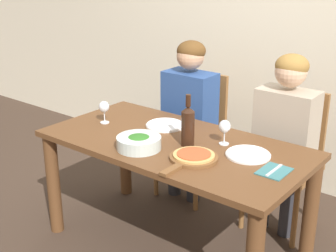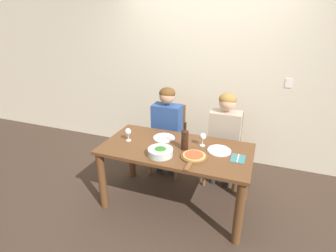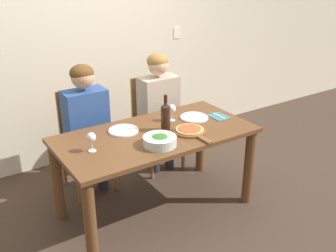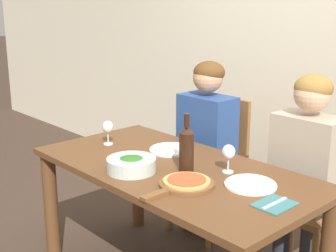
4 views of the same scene
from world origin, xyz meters
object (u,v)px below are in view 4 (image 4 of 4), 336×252
at_px(person_woman, 205,133).
at_px(dinner_plate_left, 171,149).
at_px(person_man, 305,160).
at_px(broccoli_bowl, 131,164).
at_px(fork_on_napkin, 275,204).
at_px(wine_glass_left, 108,128).
at_px(dinner_plate_right, 251,184).
at_px(wine_glass_right, 228,153).
at_px(chair_left, 216,161).
at_px(pizza_on_board, 185,183).
at_px(wine_bottle, 187,148).
at_px(chair_right, 313,193).

height_order(person_woman, dinner_plate_left, person_woman).
distance_m(person_man, broccoli_bowl, 0.98).
height_order(person_man, fork_on_napkin, person_man).
relative_size(person_man, wine_glass_left, 8.08).
distance_m(dinner_plate_right, fork_on_napkin, 0.23).
bearing_deg(wine_glass_right, wine_glass_left, -168.16).
bearing_deg(chair_left, fork_on_napkin, -36.55).
bearing_deg(fork_on_napkin, pizza_on_board, -161.74).
relative_size(wine_bottle, broccoli_bowl, 1.19).
bearing_deg(broccoli_bowl, dinner_plate_right, 28.49).
bearing_deg(chair_left, chair_right, 0.00).
height_order(wine_glass_left, fork_on_napkin, wine_glass_left).
bearing_deg(wine_glass_right, chair_right, 74.14).
bearing_deg(chair_right, dinner_plate_left, -138.28).
bearing_deg(wine_glass_left, dinner_plate_left, 28.63).
distance_m(wine_bottle, pizza_on_board, 0.24).
xyz_separation_m(dinner_plate_left, wine_glass_right, (0.47, -0.02, 0.10)).
bearing_deg(person_woman, broccoli_bowl, -73.23).
relative_size(chair_right, wine_glass_left, 6.28).
distance_m(dinner_plate_right, wine_glass_left, 1.03).
bearing_deg(wine_bottle, pizza_on_board, -46.33).
height_order(wine_bottle, pizza_on_board, wine_bottle).
distance_m(pizza_on_board, wine_glass_right, 0.31).
bearing_deg(wine_glass_right, person_man, 70.56).
height_order(person_man, pizza_on_board, person_man).
bearing_deg(chair_right, fork_on_napkin, -72.42).
xyz_separation_m(person_man, fork_on_napkin, (0.24, -0.63, 0.01)).
bearing_deg(wine_glass_right, wine_bottle, -137.63).
bearing_deg(fork_on_napkin, person_man, 110.52).
bearing_deg(person_woman, wine_glass_left, -108.96).
relative_size(person_man, broccoli_bowl, 4.70).
height_order(pizza_on_board, wine_glass_left, wine_glass_left).
xyz_separation_m(person_woman, fork_on_napkin, (1.01, -0.63, 0.01)).
relative_size(broccoli_bowl, fork_on_napkin, 1.44).
xyz_separation_m(person_woman, pizza_on_board, (0.59, -0.77, 0.02)).
height_order(chair_left, chair_right, same).
distance_m(chair_right, person_man, 0.26).
relative_size(chair_right, broccoli_bowl, 3.65).
distance_m(broccoli_bowl, fork_on_napkin, 0.78).
bearing_deg(pizza_on_board, person_man, 76.67).
bearing_deg(pizza_on_board, fork_on_napkin, 18.26).
bearing_deg(wine_glass_left, chair_right, 37.46).
distance_m(wine_bottle, broccoli_bowl, 0.30).
height_order(person_woman, wine_glass_left, person_woman).
relative_size(dinner_plate_right, fork_on_napkin, 1.40).
relative_size(person_woman, fork_on_napkin, 6.78).
xyz_separation_m(chair_left, fork_on_napkin, (1.01, -0.75, 0.24)).
relative_size(dinner_plate_right, wine_glass_left, 1.67).
bearing_deg(chair_right, wine_bottle, -114.03).
bearing_deg(broccoli_bowl, wine_glass_right, 45.76).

